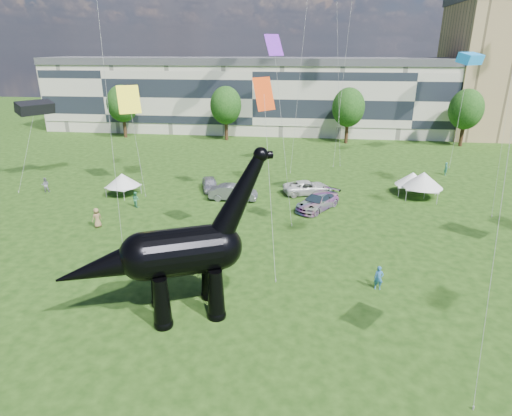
# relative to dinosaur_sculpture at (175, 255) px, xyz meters

# --- Properties ---
(ground) EXTENTS (220.00, 220.00, 0.00)m
(ground) POSITION_rel_dinosaur_sculpture_xyz_m (5.32, -2.97, -3.83)
(ground) COLOR #16330C
(ground) RESTS_ON ground
(terrace_row) EXTENTS (78.00, 11.00, 12.00)m
(terrace_row) POSITION_rel_dinosaur_sculpture_xyz_m (-2.68, 59.03, 2.17)
(terrace_row) COLOR beige
(terrace_row) RESTS_ON ground
(tree_far_left) EXTENTS (5.20, 5.20, 9.44)m
(tree_far_left) POSITION_rel_dinosaur_sculpture_xyz_m (-24.68, 50.03, 2.46)
(tree_far_left) COLOR #382314
(tree_far_left) RESTS_ON ground
(tree_mid_left) EXTENTS (5.20, 5.20, 9.44)m
(tree_mid_left) POSITION_rel_dinosaur_sculpture_xyz_m (-6.68, 50.03, 2.46)
(tree_mid_left) COLOR #382314
(tree_mid_left) RESTS_ON ground
(tree_mid_right) EXTENTS (5.20, 5.20, 9.44)m
(tree_mid_right) POSITION_rel_dinosaur_sculpture_xyz_m (13.32, 50.03, 2.46)
(tree_mid_right) COLOR #382314
(tree_mid_right) RESTS_ON ground
(tree_far_right) EXTENTS (5.20, 5.20, 9.44)m
(tree_far_right) POSITION_rel_dinosaur_sculpture_xyz_m (31.32, 50.03, 2.46)
(tree_far_right) COLOR #382314
(tree_far_right) RESTS_ON ground
(dinosaur_sculpture) EXTENTS (12.03, 6.62, 10.14)m
(dinosaur_sculpture) POSITION_rel_dinosaur_sculpture_xyz_m (0.00, 0.00, 0.00)
(dinosaur_sculpture) COLOR black
(dinosaur_sculpture) RESTS_ON ground
(car_silver) EXTENTS (2.79, 4.39, 1.39)m
(car_silver) POSITION_rel_dinosaur_sculpture_xyz_m (-3.40, 23.16, -3.13)
(car_silver) COLOR silver
(car_silver) RESTS_ON ground
(car_grey) EXTENTS (4.94, 1.76, 1.62)m
(car_grey) POSITION_rel_dinosaur_sculpture_xyz_m (-0.25, 20.20, -3.02)
(car_grey) COLOR slate
(car_grey) RESTS_ON ground
(car_white) EXTENTS (5.68, 3.93, 1.44)m
(car_white) POSITION_rel_dinosaur_sculpture_xyz_m (7.34, 23.13, -3.11)
(car_white) COLOR silver
(car_white) RESTS_ON ground
(car_dark) EXTENTS (4.88, 5.85, 1.60)m
(car_dark) POSITION_rel_dinosaur_sculpture_xyz_m (8.40, 18.58, -3.03)
(car_dark) COLOR #595960
(car_dark) RESTS_ON ground
(gazebo_near) EXTENTS (3.98, 3.98, 2.43)m
(gazebo_near) POSITION_rel_dinosaur_sculpture_xyz_m (18.42, 24.46, -2.12)
(gazebo_near) COLOR white
(gazebo_near) RESTS_ON ground
(gazebo_far) EXTENTS (4.80, 4.80, 2.82)m
(gazebo_far) POSITION_rel_dinosaur_sculpture_xyz_m (19.24, 23.28, -1.84)
(gazebo_far) COLOR silver
(gazebo_far) RESTS_ON ground
(gazebo_left) EXTENTS (4.44, 4.44, 2.41)m
(gazebo_left) POSITION_rel_dinosaur_sculpture_xyz_m (-12.16, 20.23, -2.13)
(gazebo_left) COLOR silver
(gazebo_left) RESTS_ON ground
(visitors) EXTENTS (46.00, 41.68, 1.87)m
(visitors) POSITION_rel_dinosaur_sculpture_xyz_m (-1.27, 10.54, -2.99)
(visitors) COLOR olive
(visitors) RESTS_ON ground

